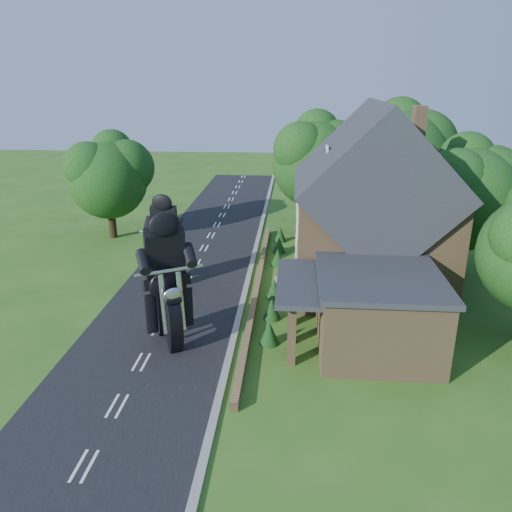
# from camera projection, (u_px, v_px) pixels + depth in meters

# --- Properties ---
(ground) EXTENTS (120.00, 120.00, 0.00)m
(ground) POSITION_uv_depth(u_px,v_px,m) (160.00, 329.00, 23.85)
(ground) COLOR #2E5A19
(ground) RESTS_ON ground
(road) EXTENTS (7.00, 80.00, 0.02)m
(road) POSITION_uv_depth(u_px,v_px,m) (160.00, 329.00, 23.85)
(road) COLOR black
(road) RESTS_ON ground
(kerb) EXTENTS (0.30, 80.00, 0.12)m
(kerb) POSITION_uv_depth(u_px,v_px,m) (236.00, 330.00, 23.56)
(kerb) COLOR gray
(kerb) RESTS_ON ground
(garden_wall) EXTENTS (0.30, 22.00, 0.40)m
(garden_wall) POSITION_uv_depth(u_px,v_px,m) (257.00, 287.00, 28.16)
(garden_wall) COLOR olive
(garden_wall) RESTS_ON ground
(house) EXTENTS (9.54, 8.64, 10.24)m
(house) POSITION_uv_depth(u_px,v_px,m) (372.00, 213.00, 27.24)
(house) COLOR olive
(house) RESTS_ON ground
(annex) EXTENTS (7.05, 5.94, 3.44)m
(annex) POSITION_uv_depth(u_px,v_px,m) (374.00, 310.00, 21.77)
(annex) COLOR olive
(annex) RESTS_ON ground
(tree_house_right) EXTENTS (6.51, 6.00, 8.40)m
(tree_house_right) POSITION_uv_depth(u_px,v_px,m) (474.00, 190.00, 28.96)
(tree_house_right) COLOR black
(tree_house_right) RESTS_ON ground
(tree_behind_house) EXTENTS (7.81, 7.20, 10.08)m
(tree_behind_house) POSITION_uv_depth(u_px,v_px,m) (406.00, 153.00, 35.85)
(tree_behind_house) COLOR black
(tree_behind_house) RESTS_ON ground
(tree_behind_left) EXTENTS (6.94, 6.40, 9.16)m
(tree_behind_left) POSITION_uv_depth(u_px,v_px,m) (321.00, 157.00, 37.39)
(tree_behind_left) COLOR black
(tree_behind_left) RESTS_ON ground
(tree_far_road) EXTENTS (6.08, 5.60, 7.84)m
(tree_far_road) POSITION_uv_depth(u_px,v_px,m) (113.00, 173.00, 35.97)
(tree_far_road) COLOR black
(tree_far_road) RESTS_ON ground
(shrub_a) EXTENTS (0.90, 0.90, 1.10)m
(shrub_a) POSITION_uv_depth(u_px,v_px,m) (269.00, 333.00, 22.34)
(shrub_a) COLOR #103411
(shrub_a) RESTS_ON ground
(shrub_b) EXTENTS (0.90, 0.90, 1.10)m
(shrub_b) POSITION_uv_depth(u_px,v_px,m) (272.00, 308.00, 24.68)
(shrub_b) COLOR #103411
(shrub_b) RESTS_ON ground
(shrub_c) EXTENTS (0.90, 0.90, 1.10)m
(shrub_c) POSITION_uv_depth(u_px,v_px,m) (274.00, 288.00, 27.03)
(shrub_c) COLOR #103411
(shrub_c) RESTS_ON ground
(shrub_d) EXTENTS (0.90, 0.90, 1.10)m
(shrub_d) POSITION_uv_depth(u_px,v_px,m) (278.00, 257.00, 31.72)
(shrub_d) COLOR #103411
(shrub_d) RESTS_ON ground
(shrub_e) EXTENTS (0.90, 0.90, 1.10)m
(shrub_e) POSITION_uv_depth(u_px,v_px,m) (279.00, 245.00, 34.07)
(shrub_e) COLOR #103411
(shrub_e) RESTS_ON ground
(shrub_f) EXTENTS (0.90, 0.90, 1.10)m
(shrub_f) POSITION_uv_depth(u_px,v_px,m) (280.00, 234.00, 36.41)
(shrub_f) COLOR #103411
(shrub_f) RESTS_ON ground
(motorcycle_lead) EXTENTS (1.41, 1.97, 1.84)m
(motorcycle_lead) POSITION_uv_depth(u_px,v_px,m) (170.00, 325.00, 22.23)
(motorcycle_lead) COLOR black
(motorcycle_lead) RESTS_ON ground
(motorcycle_follow) EXTENTS (0.60, 1.76, 1.61)m
(motorcycle_follow) POSITION_uv_depth(u_px,v_px,m) (168.00, 271.00, 28.73)
(motorcycle_follow) COLOR black
(motorcycle_follow) RESTS_ON ground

